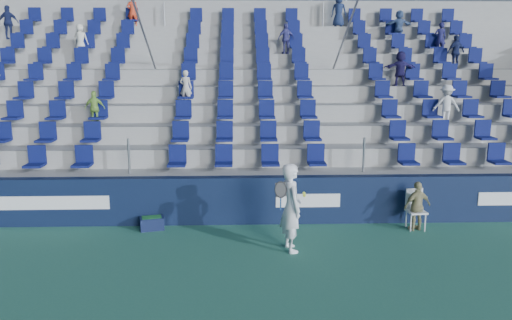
{
  "coord_description": "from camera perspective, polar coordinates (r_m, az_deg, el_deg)",
  "views": [
    {
      "loc": [
        -0.18,
        -8.87,
        4.16
      ],
      "look_at": [
        0.2,
        2.8,
        1.7
      ],
      "focal_mm": 35.0,
      "sensor_mm": 36.0,
      "label": 1
    }
  ],
  "objects": [
    {
      "name": "ground",
      "position": [
        9.8,
        -0.66,
        -13.22
      ],
      "size": [
        70.0,
        70.0,
        0.0
      ],
      "primitive_type": "plane",
      "color": "#2F6E57",
      "rests_on": "ground"
    },
    {
      "name": "line_judge",
      "position": [
        12.65,
        17.95,
        -5.03
      ],
      "size": [
        0.76,
        0.47,
        1.21
      ],
      "primitive_type": "imported",
      "rotation": [
        0.0,
        0.0,
        3.41
      ],
      "color": "tan",
      "rests_on": "ground"
    },
    {
      "name": "tennis_player",
      "position": [
        10.74,
        4.05,
        -5.43
      ],
      "size": [
        0.7,
        0.78,
        1.93
      ],
      "color": "white",
      "rests_on": "ground"
    },
    {
      "name": "grandstand",
      "position": [
        17.24,
        -1.24,
        5.14
      ],
      "size": [
        24.0,
        8.17,
        6.63
      ],
      "color": "#999994",
      "rests_on": "ground"
    },
    {
      "name": "line_judge_chair",
      "position": [
        12.8,
        17.71,
        -5.04
      ],
      "size": [
        0.47,
        0.48,
        0.98
      ],
      "color": "white",
      "rests_on": "ground"
    },
    {
      "name": "ball_bin",
      "position": [
        12.48,
        -11.81,
        -7.01
      ],
      "size": [
        0.63,
        0.49,
        0.32
      ],
      "color": "#0F1737",
      "rests_on": "ground"
    },
    {
      "name": "sponsor_wall",
      "position": [
        12.54,
        -0.96,
        -4.6
      ],
      "size": [
        24.0,
        0.32,
        1.2
      ],
      "color": "#0E1935",
      "rests_on": "ground"
    }
  ]
}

